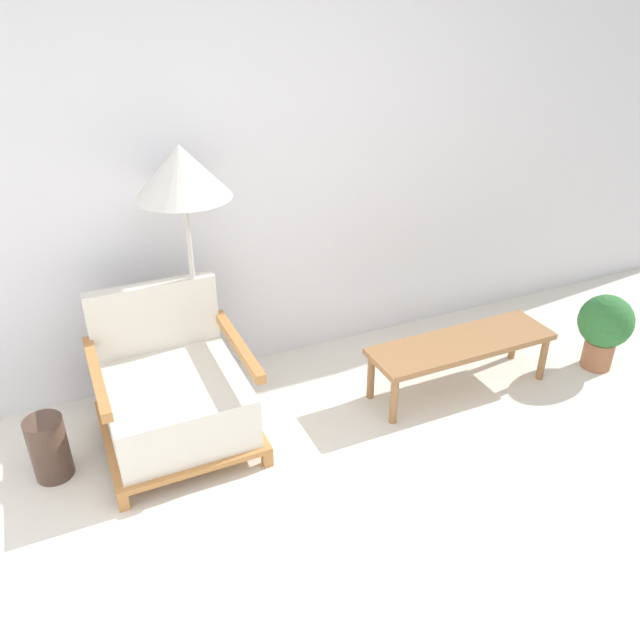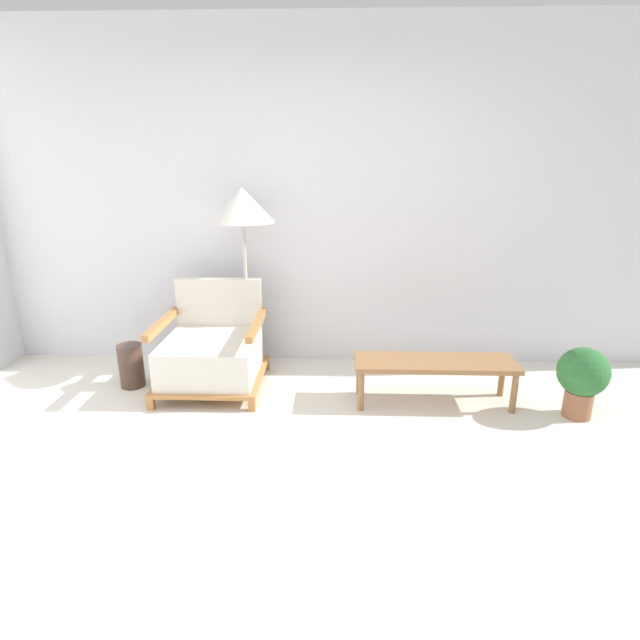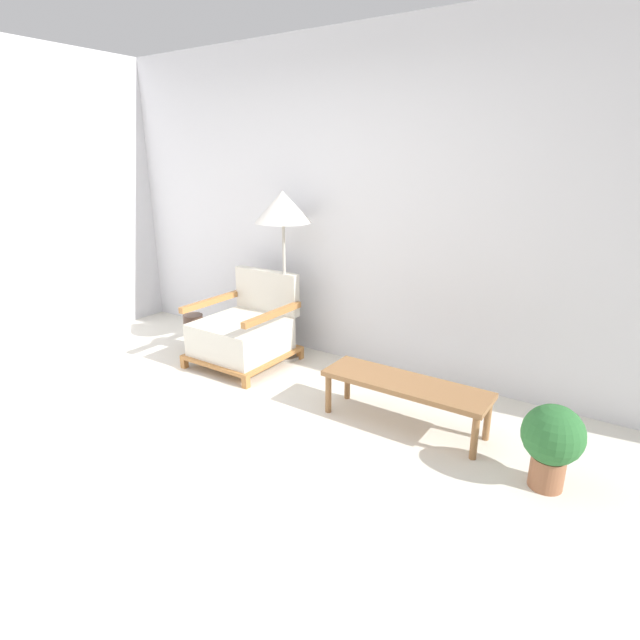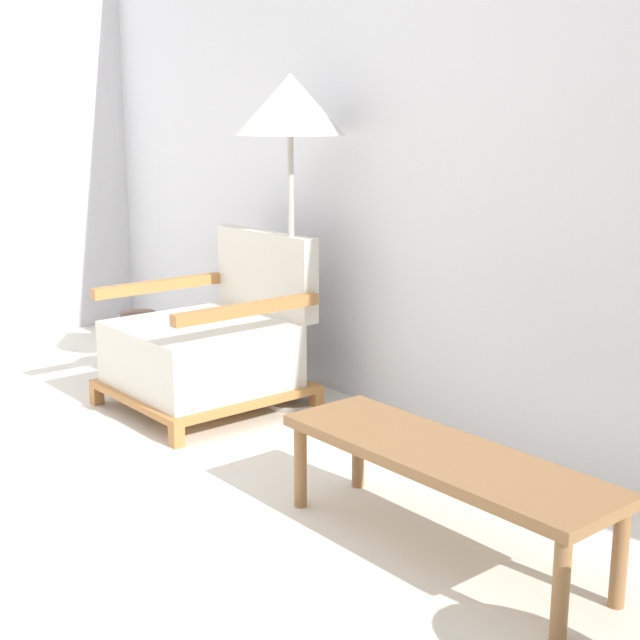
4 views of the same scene
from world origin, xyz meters
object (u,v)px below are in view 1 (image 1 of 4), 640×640
object	(u,v)px
floor_lamp	(182,181)
vase	(49,448)
armchair	(174,395)
coffee_table	(461,347)
potted_plant	(605,326)

from	to	relation	value
floor_lamp	vase	bearing A→B (deg)	-159.55
vase	armchair	bearing A→B (deg)	1.67
armchair	vase	bearing A→B (deg)	-178.33
armchair	floor_lamp	size ratio (longest dim) A/B	0.53
floor_lamp	coffee_table	size ratio (longest dim) A/B	1.31
potted_plant	armchair	bearing A→B (deg)	171.26
armchair	potted_plant	distance (m)	2.60
armchair	coffee_table	bearing A→B (deg)	-7.80
floor_lamp	potted_plant	bearing A→B (deg)	-16.49
vase	potted_plant	world-z (taller)	potted_plant
coffee_table	vase	bearing A→B (deg)	174.82
armchair	floor_lamp	bearing A→B (deg)	53.24
coffee_table	potted_plant	distance (m)	0.96
floor_lamp	vase	size ratio (longest dim) A/B	4.40
armchair	coffee_table	distance (m)	1.65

